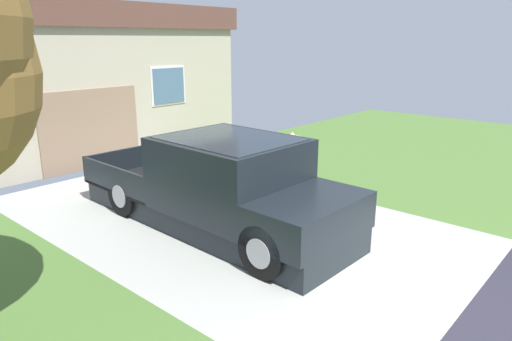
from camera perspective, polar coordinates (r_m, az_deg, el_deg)
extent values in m
cube|color=#B0B2A9|center=(8.78, -4.63, -6.12)|extent=(5.20, 9.00, 0.06)
cube|color=#4F7533|center=(15.76, 18.35, 3.09)|extent=(12.00, 9.00, 0.06)
cube|color=black|center=(8.53, -5.67, -5.10)|extent=(1.91, 5.64, 0.42)
cube|color=black|center=(7.90, -3.31, -0.42)|extent=(1.98, 2.35, 1.24)
cube|color=#1E2833|center=(7.81, -3.35, 2.18)|extent=(1.75, 2.16, 0.52)
cube|color=black|center=(6.95, 6.70, -5.71)|extent=(1.95, 1.17, 0.59)
cube|color=black|center=(9.74, -12.47, -1.22)|extent=(1.98, 2.22, 0.06)
cube|color=black|center=(10.21, -8.28, 1.17)|extent=(0.11, 2.17, 0.53)
cube|color=black|center=(9.20, -17.29, -1.06)|extent=(0.11, 2.17, 0.53)
cube|color=black|center=(10.53, -15.87, 1.18)|extent=(1.93, 0.11, 0.53)
cube|color=black|center=(8.09, 6.08, 1.91)|extent=(0.10, 0.18, 0.20)
cylinder|color=black|center=(7.79, 9.25, -5.83)|extent=(0.28, 0.81, 0.80)
cylinder|color=#9E9EA3|center=(7.79, 9.25, -5.83)|extent=(0.29, 0.45, 0.44)
cylinder|color=black|center=(6.57, 1.04, -9.90)|extent=(0.28, 0.81, 0.80)
cylinder|color=#9E9EA3|center=(6.57, 1.04, -9.90)|extent=(0.29, 0.45, 0.44)
cylinder|color=black|center=(10.06, -7.87, -0.73)|extent=(0.28, 0.81, 0.80)
cylinder|color=#9E9EA3|center=(10.06, -7.87, -0.73)|extent=(0.29, 0.45, 0.44)
cylinder|color=black|center=(9.15, -15.92, -2.92)|extent=(0.28, 0.81, 0.80)
cylinder|color=#9E9EA3|center=(9.15, -15.92, -2.92)|extent=(0.29, 0.45, 0.44)
cylinder|color=#333842|center=(9.18, 5.23, -2.34)|extent=(0.15, 0.15, 0.78)
cylinder|color=#333842|center=(9.02, 3.45, -2.64)|extent=(0.15, 0.15, 0.78)
cylinder|color=#E55959|center=(8.92, 4.43, 1.37)|extent=(0.29, 0.29, 0.54)
cylinder|color=beige|center=(9.02, 5.36, 1.07)|extent=(0.09, 0.09, 0.62)
cylinder|color=beige|center=(8.85, 3.47, 0.83)|extent=(0.09, 0.09, 0.62)
sphere|color=beige|center=(8.83, 4.49, 3.82)|extent=(0.20, 0.20, 0.20)
cylinder|color=#D1B78E|center=(8.82, 4.49, 4.10)|extent=(0.40, 0.40, 0.01)
cone|color=#D1B78E|center=(8.81, 4.50, 4.45)|extent=(0.21, 0.21, 0.11)
cube|color=tan|center=(9.14, 6.02, -4.37)|extent=(0.31, 0.17, 0.21)
torus|color=tan|center=(9.08, 6.05, -3.47)|extent=(0.29, 0.02, 0.29)
cube|color=#BAB096|center=(15.81, -22.28, 9.40)|extent=(8.27, 6.28, 3.55)
cube|color=brown|center=(15.75, -23.11, 17.01)|extent=(8.60, 6.53, 0.66)
cube|color=#93755B|center=(12.63, -19.71, 4.82)|extent=(2.74, 0.06, 2.05)
cube|color=slate|center=(13.92, -10.75, 10.29)|extent=(1.10, 0.05, 1.00)
cube|color=silver|center=(13.93, -10.79, 10.29)|extent=(1.23, 0.02, 1.12)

